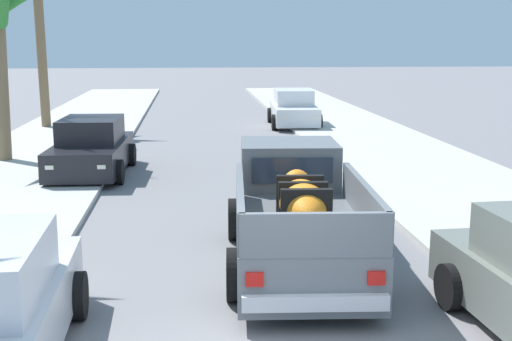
{
  "coord_description": "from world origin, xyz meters",
  "views": [
    {
      "loc": [
        -0.9,
        -6.22,
        3.63
      ],
      "look_at": [
        0.3,
        5.99,
        1.2
      ],
      "focal_mm": 46.82,
      "sensor_mm": 36.0,
      "label": 1
    }
  ],
  "objects": [
    {
      "name": "pickup_truck",
      "position": [
        0.77,
        4.15,
        0.81
      ],
      "size": [
        2.46,
        5.32,
        1.8
      ],
      "color": "slate",
      "rests_on": "ground"
    },
    {
      "name": "curb_left",
      "position": [
        -4.5,
        12.0,
        0.05
      ],
      "size": [
        0.16,
        60.0,
        0.1
      ],
      "primitive_type": "cube",
      "color": "silver",
      "rests_on": "ground"
    },
    {
      "name": "sidewalk_right",
      "position": [
        5.45,
        12.0,
        0.06
      ],
      "size": [
        4.71,
        60.0,
        0.12
      ],
      "primitive_type": "cube",
      "color": "beige",
      "rests_on": "ground"
    },
    {
      "name": "car_left_mid",
      "position": [
        3.43,
        21.59,
        0.71
      ],
      "size": [
        2.19,
        4.33,
        1.54
      ],
      "color": "silver",
      "rests_on": "ground"
    },
    {
      "name": "car_right_mid",
      "position": [
        -3.59,
        11.92,
        0.71
      ],
      "size": [
        2.14,
        4.31,
        1.54
      ],
      "color": "black",
      "rests_on": "ground"
    },
    {
      "name": "sidewalk_left",
      "position": [
        -5.45,
        12.0,
        0.06
      ],
      "size": [
        4.71,
        60.0,
        0.12
      ],
      "primitive_type": "cube",
      "color": "beige",
      "rests_on": "ground"
    },
    {
      "name": "curb_right",
      "position": [
        4.5,
        12.0,
        0.05
      ],
      "size": [
        0.16,
        60.0,
        0.1
      ],
      "primitive_type": "cube",
      "color": "silver",
      "rests_on": "ground"
    }
  ]
}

